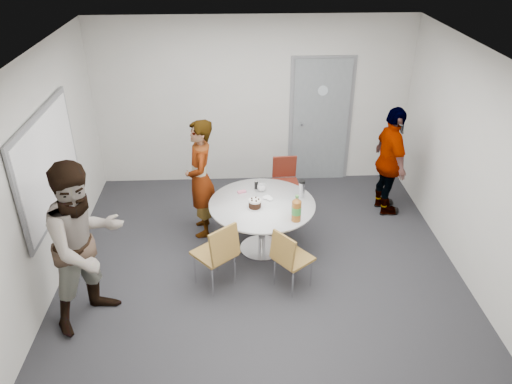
{
  "coord_description": "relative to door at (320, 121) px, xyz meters",
  "views": [
    {
      "loc": [
        -0.31,
        -5.08,
        4.0
      ],
      "look_at": [
        -0.05,
        0.25,
        0.99
      ],
      "focal_mm": 35.0,
      "sensor_mm": 36.0,
      "label": 1
    }
  ],
  "objects": [
    {
      "name": "floor",
      "position": [
        -1.1,
        -2.48,
        -1.03
      ],
      "size": [
        5.0,
        5.0,
        0.0
      ],
      "primitive_type": "plane",
      "color": "black",
      "rests_on": "ground"
    },
    {
      "name": "ceiling",
      "position": [
        -1.1,
        -2.48,
        1.67
      ],
      "size": [
        5.0,
        5.0,
        0.0
      ],
      "primitive_type": "plane",
      "rotation": [
        3.14,
        0.0,
        0.0
      ],
      "color": "silver",
      "rests_on": "wall_back"
    },
    {
      "name": "wall_back",
      "position": [
        -1.1,
        0.02,
        0.32
      ],
      "size": [
        5.0,
        0.0,
        5.0
      ],
      "primitive_type": "plane",
      "rotation": [
        1.57,
        0.0,
        0.0
      ],
      "color": "beige",
      "rests_on": "floor"
    },
    {
      "name": "wall_left",
      "position": [
        -3.6,
        -2.48,
        0.32
      ],
      "size": [
        0.0,
        5.0,
        5.0
      ],
      "primitive_type": "plane",
      "rotation": [
        1.57,
        0.0,
        1.57
      ],
      "color": "beige",
      "rests_on": "floor"
    },
    {
      "name": "wall_right",
      "position": [
        1.4,
        -2.48,
        0.32
      ],
      "size": [
        0.0,
        5.0,
        5.0
      ],
      "primitive_type": "plane",
      "rotation": [
        1.57,
        0.0,
        -1.57
      ],
      "color": "beige",
      "rests_on": "floor"
    },
    {
      "name": "wall_front",
      "position": [
        -1.1,
        -4.98,
        0.32
      ],
      "size": [
        5.0,
        0.0,
        5.0
      ],
      "primitive_type": "plane",
      "rotation": [
        -1.57,
        0.0,
        0.0
      ],
      "color": "beige",
      "rests_on": "floor"
    },
    {
      "name": "door",
      "position": [
        0.0,
        0.0,
        0.0
      ],
      "size": [
        1.02,
        0.17,
        2.12
      ],
      "color": "slate",
      "rests_on": "wall_back"
    },
    {
      "name": "whiteboard",
      "position": [
        -3.56,
        -2.28,
        0.42
      ],
      "size": [
        0.04,
        1.9,
        1.25
      ],
      "color": "slate",
      "rests_on": "wall_left"
    },
    {
      "name": "table",
      "position": [
        -1.03,
        -2.07,
        -0.4
      ],
      "size": [
        1.38,
        1.38,
        1.07
      ],
      "color": "silver",
      "rests_on": "floor"
    },
    {
      "name": "chair_near_left",
      "position": [
        -1.62,
        -2.82,
        -0.48
      ],
      "size": [
        0.61,
        0.62,
        0.89
      ],
      "rotation": [
        0.0,
        0.0,
        0.71
      ],
      "color": "brown",
      "rests_on": "floor"
    },
    {
      "name": "chair_near_right",
      "position": [
        -0.8,
        -2.88,
        -0.54
      ],
      "size": [
        0.56,
        0.55,
        0.81
      ],
      "rotation": [
        0.0,
        0.0,
        -0.9
      ],
      "color": "brown",
      "rests_on": "floor"
    },
    {
      "name": "chair_far",
      "position": [
        -0.65,
        -0.91,
        -0.54
      ],
      "size": [
        0.4,
        0.43,
        0.8
      ],
      "rotation": [
        0.0,
        0.0,
        3.2
      ],
      "color": "#5C1D12",
      "rests_on": "floor"
    },
    {
      "name": "person_main",
      "position": [
        -1.87,
        -1.57,
        -0.19
      ],
      "size": [
        0.46,
        0.65,
        1.68
      ],
      "primitive_type": "imported",
      "rotation": [
        0.0,
        0.0,
        -1.48
      ],
      "color": "#A5C6EA",
      "rests_on": "floor"
    },
    {
      "name": "person_left",
      "position": [
        -2.98,
        -3.23,
        -0.07
      ],
      "size": [
        1.16,
        1.18,
        1.92
      ],
      "primitive_type": "imported",
      "rotation": [
        0.0,
        0.0,
        0.86
      ],
      "color": "white",
      "rests_on": "floor"
    },
    {
      "name": "person_right",
      "position": [
        0.85,
        -1.15,
        -0.2
      ],
      "size": [
        0.48,
        1.0,
        1.65
      ],
      "primitive_type": "imported",
      "rotation": [
        0.0,
        0.0,
        1.65
      ],
      "color": "black",
      "rests_on": "floor"
    }
  ]
}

